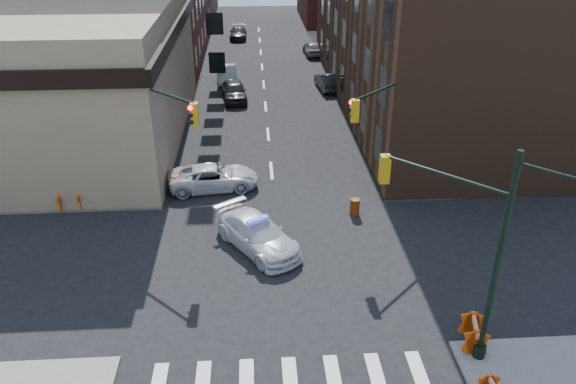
{
  "coord_description": "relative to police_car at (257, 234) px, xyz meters",
  "views": [
    {
      "loc": [
        -0.99,
        -20.93,
        14.65
      ],
      "look_at": [
        0.56,
        2.89,
        2.2
      ],
      "focal_mm": 35.0,
      "sensor_mm": 36.0,
      "label": 1
    }
  ],
  "objects": [
    {
      "name": "parked_car_efar",
      "position": [
        6.47,
        37.08,
        -0.02
      ],
      "size": [
        1.95,
        4.38,
        1.46
      ],
      "primitive_type": "imported",
      "rotation": [
        0.0,
        0.0,
        3.19
      ],
      "color": "gray",
      "rests_on": "ground"
    },
    {
      "name": "barrel_bank",
      "position": [
        -4.53,
        6.11,
        -0.25
      ],
      "size": [
        0.72,
        0.72,
        0.99
      ],
      "primitive_type": "cylinder",
      "rotation": [
        0.0,
        0.0,
        -0.36
      ],
      "color": "#E4460A",
      "rests_on": "ground"
    },
    {
      "name": "police_car",
      "position": [
        0.0,
        0.0,
        0.0
      ],
      "size": [
        4.58,
        5.47,
        1.5
      ],
      "primitive_type": "imported",
      "rotation": [
        0.0,
        0.0,
        0.58
      ],
      "color": "silver",
      "rests_on": "ground"
    },
    {
      "name": "pickup",
      "position": [
        -2.39,
        6.35,
        -0.05
      ],
      "size": [
        5.29,
        2.91,
        1.4
      ],
      "primitive_type": "imported",
      "rotation": [
        0.0,
        0.0,
        1.69
      ],
      "color": "silver",
      "rests_on": "ground"
    },
    {
      "name": "signal_pole_nw",
      "position": [
        -4.88,
        3.83,
        3.59
      ],
      "size": [
        3.58,
        3.67,
        8.0
      ],
      "rotation": [
        0.0,
        0.0,
        -0.79
      ],
      "color": "black",
      "rests_on": "sidewalk_nw"
    },
    {
      "name": "tree_ne_near",
      "position": [
        8.47,
        24.5,
        2.74
      ],
      "size": [
        3.0,
        3.0,
        4.85
      ],
      "color": "black",
      "rests_on": "sidewalk_ne"
    },
    {
      "name": "signal_pole_se",
      "position": [
        7.01,
        -7.03,
        3.86
      ],
      "size": [
        5.4,
        5.27,
        8.0
      ],
      "rotation": [
        0.0,
        0.0,
        2.36
      ],
      "color": "black",
      "rests_on": "sidewalk_se"
    },
    {
      "name": "tree_ne_far",
      "position": [
        8.47,
        32.5,
        2.74
      ],
      "size": [
        3.0,
        3.0,
        4.85
      ],
      "color": "black",
      "rests_on": "sidewalk_ne"
    },
    {
      "name": "sidewalk_ne",
      "position": [
        23.97,
        31.25,
        -0.67
      ],
      "size": [
        34.0,
        54.5,
        0.15
      ],
      "primitive_type": "cube",
      "color": "gray",
      "rests_on": "ground"
    },
    {
      "name": "parked_car_wfar",
      "position": [
        -2.31,
        27.58,
        -0.03
      ],
      "size": [
        1.65,
        4.43,
        1.45
      ],
      "primitive_type": "imported",
      "rotation": [
        0.0,
        0.0,
        -0.03
      ],
      "color": "#9A9EA3",
      "rests_on": "ground"
    },
    {
      "name": "parked_car_wdeep",
      "position": [
        -1.53,
        45.45,
        -0.06
      ],
      "size": [
        2.03,
        4.78,
        1.37
      ],
      "primitive_type": "imported",
      "rotation": [
        0.0,
        0.0,
        -0.02
      ],
      "color": "black",
      "rests_on": "ground"
    },
    {
      "name": "commercial_row_ne",
      "position": [
        13.97,
        21.0,
        6.25
      ],
      "size": [
        14.0,
        34.0,
        14.0
      ],
      "primitive_type": "cube",
      "color": "#4B301E",
      "rests_on": "ground"
    },
    {
      "name": "signal_pole_ne",
      "position": [
        6.8,
        3.85,
        3.59
      ],
      "size": [
        3.67,
        3.58,
        8.0
      ],
      "rotation": [
        0.0,
        0.0,
        -2.36
      ],
      "color": "black",
      "rests_on": "sidewalk_ne"
    },
    {
      "name": "pedestrian_a",
      "position": [
        -6.81,
        7.73,
        0.19
      ],
      "size": [
        0.58,
        0.39,
        1.57
      ],
      "primitive_type": "imported",
      "rotation": [
        0.0,
        0.0,
        -0.03
      ],
      "color": "black",
      "rests_on": "sidewalk_nw"
    },
    {
      "name": "parked_car_enear",
      "position": [
        6.47,
        24.76,
        -0.05
      ],
      "size": [
        1.95,
        4.4,
        1.4
      ],
      "primitive_type": "imported",
      "rotation": [
        0.0,
        0.0,
        3.25
      ],
      "color": "black",
      "rests_on": "ground"
    },
    {
      "name": "sidewalk_nw",
      "position": [
        -22.03,
        31.25,
        -0.67
      ],
      "size": [
        34.0,
        54.5,
        0.15
      ],
      "primitive_type": "cube",
      "color": "gray",
      "rests_on": "ground"
    },
    {
      "name": "barrel_road",
      "position": [
        5.11,
        2.85,
        -0.3
      ],
      "size": [
        0.55,
        0.55,
        0.89
      ],
      "primitive_type": "cylinder",
      "rotation": [
        0.0,
        0.0,
        -0.11
      ],
      "color": "#CE6109",
      "rests_on": "ground"
    },
    {
      "name": "barricade_se_a",
      "position": [
        7.73,
        -7.22,
        -0.09
      ],
      "size": [
        0.96,
        1.47,
        1.02
      ],
      "primitive_type": null,
      "rotation": [
        0.0,
        0.0,
        1.35
      ],
      "color": "#E94E0A",
      "rests_on": "sidewalk_se"
    },
    {
      "name": "barricade_nw_a",
      "position": [
        -5.53,
        6.5,
        -0.2
      ],
      "size": [
        1.09,
        0.6,
        0.8
      ],
      "primitive_type": null,
      "rotation": [
        0.0,
        0.0,
        -0.07
      ],
      "color": "#EE5E0B",
      "rests_on": "sidewalk_nw"
    },
    {
      "name": "ground",
      "position": [
        0.97,
        -1.5,
        -0.75
      ],
      "size": [
        140.0,
        140.0,
        0.0
      ],
      "primitive_type": "plane",
      "color": "black",
      "rests_on": "ground"
    },
    {
      "name": "barricade_nw_b",
      "position": [
        -9.79,
        4.2,
        -0.11
      ],
      "size": [
        1.37,
        0.77,
        0.99
      ],
      "primitive_type": null,
      "rotation": [
        0.0,
        0.0,
        0.09
      ],
      "color": "#D4690A",
      "rests_on": "sidewalk_nw"
    },
    {
      "name": "pedestrian_b",
      "position": [
        -11.08,
        4.5,
        0.24
      ],
      "size": [
        0.87,
        0.7,
        1.69
      ],
      "primitive_type": "imported",
      "rotation": [
        0.0,
        0.0,
        -0.08
      ],
      "color": "black",
      "rests_on": "sidewalk_nw"
    },
    {
      "name": "parked_car_wnear",
      "position": [
        -1.53,
        22.27,
        0.03
      ],
      "size": [
        2.29,
        4.73,
        1.56
      ],
      "primitive_type": "imported",
      "rotation": [
        0.0,
        0.0,
        0.1
      ],
      "color": "black",
      "rests_on": "ground"
    },
    {
      "name": "bank_building",
      "position": [
        -16.03,
        15.0,
        3.75
      ],
      "size": [
        22.0,
        22.0,
        9.0
      ],
      "primitive_type": "cube",
      "color": "#9E8667",
      "rests_on": "ground"
    },
    {
      "name": "pedestrian_c",
      "position": [
        -9.09,
        5.4,
        0.25
      ],
      "size": [
        1.07,
        0.8,
        1.69
      ],
      "primitive_type": "imported",
      "rotation": [
        0.0,
        0.0,
        0.45
      ],
      "color": "#1E232D",
      "rests_on": "sidewalk_nw"
    }
  ]
}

